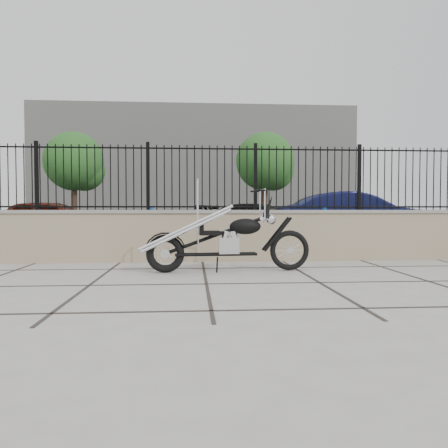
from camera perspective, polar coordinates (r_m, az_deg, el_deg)
name	(u,v)px	position (r m, az deg, el deg)	size (l,w,h in m)	color
ground_plane	(207,284)	(5.74, -2.30, -7.85)	(90.00, 90.00, 0.00)	#99968E
parking_lot	(197,232)	(18.18, -3.54, -1.10)	(30.00, 30.00, 0.00)	black
retaining_wall	(202,236)	(8.17, -2.86, -1.52)	(14.00, 0.36, 0.96)	gray
iron_fence	(202,178)	(8.17, -2.87, 6.06)	(14.00, 0.08, 1.20)	black
background_building	(195,168)	(32.29, -3.81, 7.36)	(22.00, 6.00, 8.00)	beige
chopper_motorcycle	(225,225)	(6.78, 0.18, -0.09)	(2.45, 0.43, 1.47)	black
car_red	(53,221)	(13.67, -21.48, 0.38)	(1.49, 3.69, 1.26)	#4C140A
car_black	(262,222)	(13.35, 4.95, 0.23)	(1.60, 3.93, 1.14)	black
car_blue	(354,217)	(13.40, 16.67, 0.85)	(1.55, 4.45, 1.47)	#0E1235
bollard_a	(150,229)	(10.20, -9.62, -0.68)	(0.12, 0.12, 1.02)	blue
bollard_b	(325,229)	(10.49, 13.05, -0.66)	(0.12, 0.12, 1.01)	#0C36B7
bollard_c	(412,231)	(11.84, 23.35, -0.82)	(0.10, 0.10, 0.87)	blue
tree_left	(74,159)	(23.47, -19.02, 8.07)	(2.97, 2.97, 5.01)	#382619
tree_right	(265,159)	(22.91, 5.38, 8.48)	(3.02, 3.02, 5.10)	#382619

